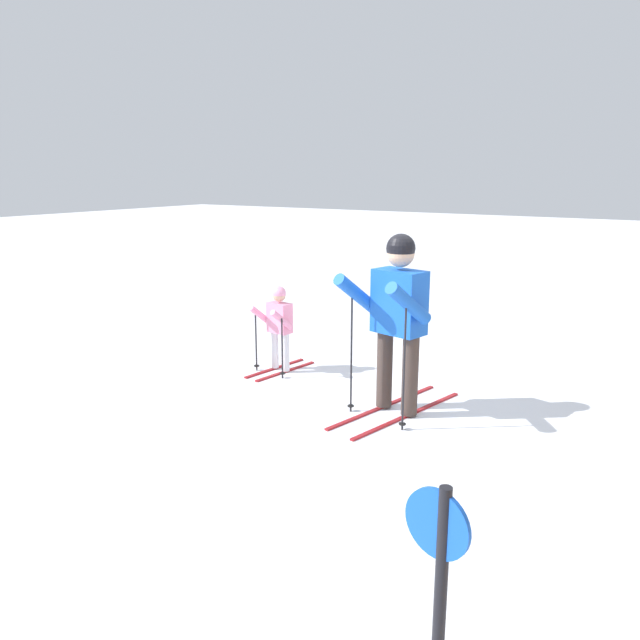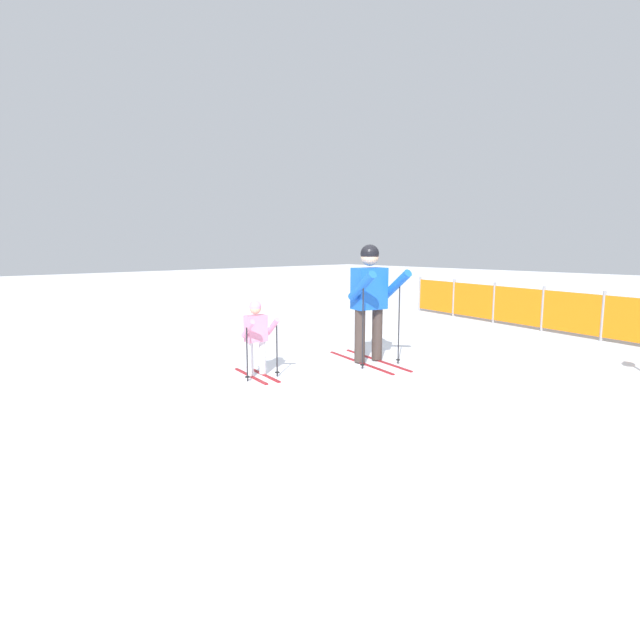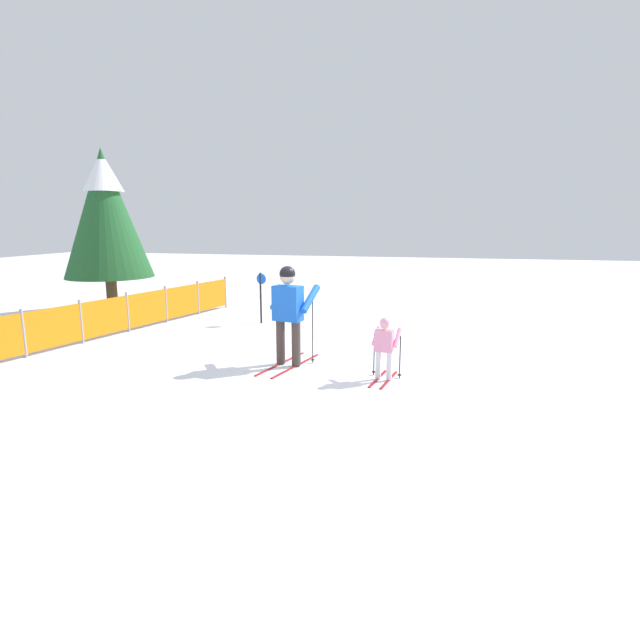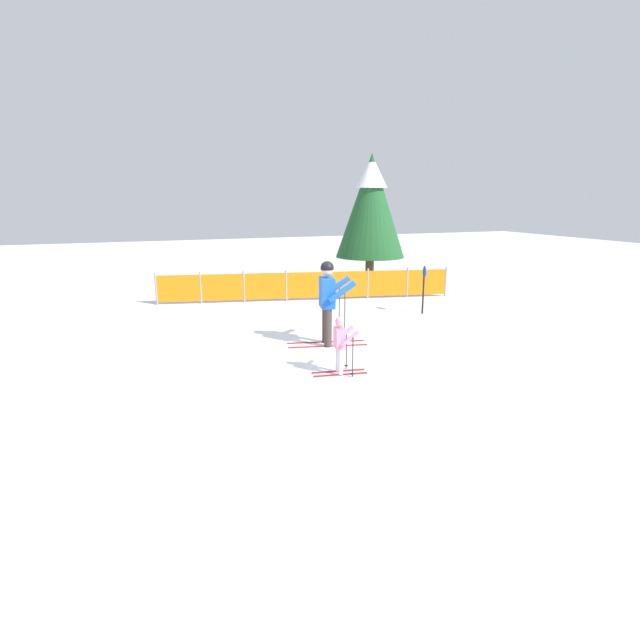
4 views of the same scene
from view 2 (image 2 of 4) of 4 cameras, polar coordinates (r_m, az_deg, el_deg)
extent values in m
plane|color=white|center=(7.75, 4.76, -5.23)|extent=(60.00, 60.00, 0.00)
cube|color=maroon|center=(8.12, 6.49, -4.55)|extent=(1.72, 0.43, 0.02)
cube|color=maroon|center=(7.93, 4.54, -4.83)|extent=(1.72, 0.43, 0.02)
cylinder|color=#3F332D|center=(8.03, 6.55, -1.60)|extent=(0.17, 0.17, 0.83)
cylinder|color=#3F332D|center=(7.85, 4.58, -1.81)|extent=(0.17, 0.17, 0.83)
cube|color=blue|center=(7.84, 5.65, 3.61)|extent=(0.40, 0.57, 0.65)
cylinder|color=blue|center=(7.81, 8.75, 4.04)|extent=(0.63, 0.26, 0.48)
cylinder|color=blue|center=(7.43, 4.82, 3.89)|extent=(0.63, 0.26, 0.48)
sphere|color=#D8AD8C|center=(7.82, 5.70, 7.18)|extent=(0.28, 0.28, 0.28)
sphere|color=black|center=(7.82, 5.71, 7.53)|extent=(0.29, 0.29, 0.29)
cylinder|color=black|center=(7.84, 9.01, -0.34)|extent=(0.02, 0.02, 1.29)
cylinder|color=black|center=(7.95, 8.91, -4.51)|extent=(0.07, 0.07, 0.01)
cylinder|color=black|center=(7.44, 4.91, -0.73)|extent=(0.02, 0.02, 1.29)
cylinder|color=black|center=(7.56, 4.86, -5.11)|extent=(0.07, 0.07, 0.01)
cube|color=maroon|center=(7.24, -6.56, -6.17)|extent=(1.00, 0.20, 0.02)
cube|color=maroon|center=(7.16, -7.94, -6.36)|extent=(1.00, 0.20, 0.02)
cylinder|color=silver|center=(7.18, -6.59, -4.25)|extent=(0.10, 0.10, 0.48)
cylinder|color=silver|center=(7.10, -7.98, -4.42)|extent=(0.10, 0.10, 0.48)
cube|color=pink|center=(7.05, -7.35, -0.96)|extent=(0.22, 0.32, 0.37)
cylinder|color=pink|center=(7.00, -5.44, -0.75)|extent=(0.36, 0.13, 0.29)
cylinder|color=pink|center=(6.84, -8.21, -1.01)|extent=(0.36, 0.13, 0.29)
sphere|color=#D8AD8C|center=(7.01, -7.39, 1.31)|extent=(0.16, 0.16, 0.16)
sphere|color=pink|center=(7.01, -7.40, 1.54)|extent=(0.17, 0.17, 0.17)
cylinder|color=black|center=(7.05, -4.94, -3.52)|extent=(0.02, 0.02, 0.74)
cylinder|color=black|center=(7.12, -4.91, -5.98)|extent=(0.07, 0.07, 0.01)
cylinder|color=black|center=(6.85, -8.33, -3.93)|extent=(0.02, 0.02, 0.74)
cylinder|color=black|center=(6.92, -8.28, -6.46)|extent=(0.07, 0.07, 0.01)
cylinder|color=gray|center=(14.41, 11.35, 2.96)|extent=(0.06, 0.06, 0.97)
cylinder|color=gray|center=(13.46, 15.04, 2.46)|extent=(0.06, 0.06, 0.97)
cylinder|color=gray|center=(12.58, 19.27, 1.86)|extent=(0.06, 0.06, 0.97)
cylinder|color=gray|center=(11.77, 24.10, 1.17)|extent=(0.06, 0.06, 0.97)
cylinder|color=gray|center=(11.06, 29.60, 0.38)|extent=(0.06, 0.06, 0.97)
cube|color=orange|center=(13.93, 13.13, 2.72)|extent=(1.29, 0.30, 0.82)
cube|color=orange|center=(13.01, 17.08, 2.17)|extent=(1.29, 0.30, 0.82)
cube|color=orange|center=(12.16, 21.60, 1.53)|extent=(1.29, 0.30, 0.82)
cube|color=orange|center=(11.40, 26.76, 0.79)|extent=(1.29, 0.30, 0.82)
cube|color=orange|center=(10.75, 32.60, -0.06)|extent=(1.29, 0.30, 0.82)
camera|label=1|loc=(8.40, 51.08, 9.60)|focal=35.00mm
camera|label=3|loc=(14.21, -30.04, 10.56)|focal=28.00mm
camera|label=4|loc=(10.11, -67.47, 10.94)|focal=28.00mm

